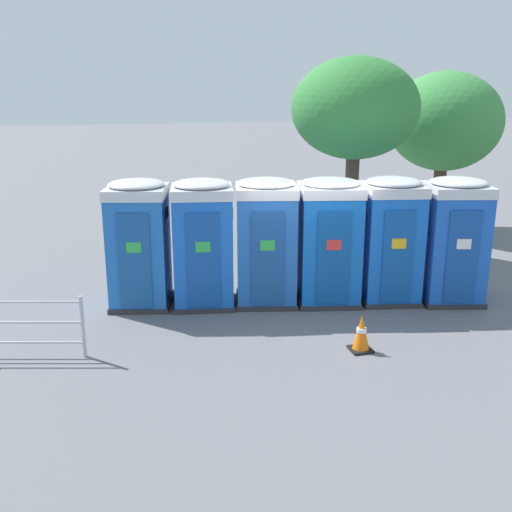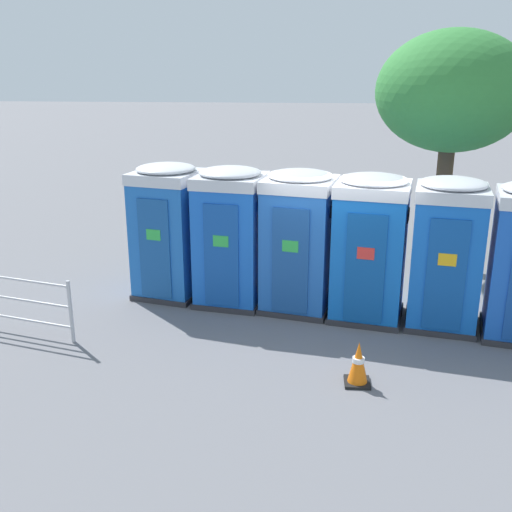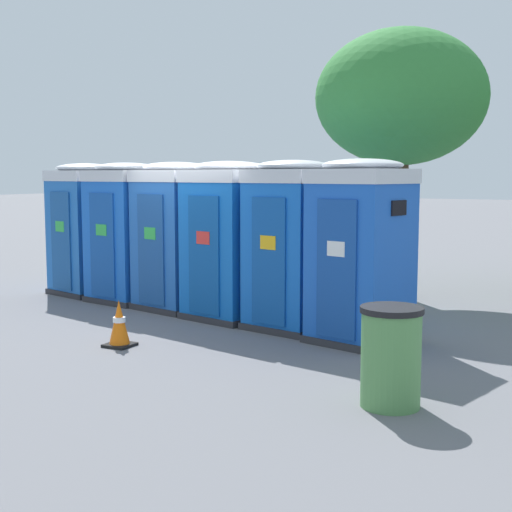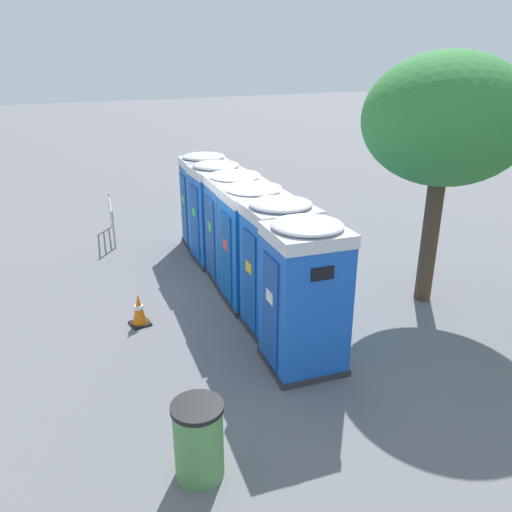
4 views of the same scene
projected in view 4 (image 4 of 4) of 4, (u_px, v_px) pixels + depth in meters
ground_plane at (249, 288)px, 11.20m from camera, size 120.00×120.00×0.00m
portapotty_0 at (205, 200)px, 13.43m from camera, size 1.41×1.44×2.54m
portapotty_1 at (217, 212)px, 12.32m from camera, size 1.38×1.38×2.54m
portapotty_2 at (235, 227)px, 11.25m from camera, size 1.45×1.44×2.54m
portapotty_3 at (253, 244)px, 10.14m from camera, size 1.45×1.43×2.54m
portapotty_4 at (279, 266)px, 9.06m from camera, size 1.37×1.40×2.54m
portapotty_5 at (304, 295)px, 7.93m from camera, size 1.43×1.44×2.54m
street_tree_1 at (445, 121)px, 9.39m from camera, size 3.14×3.14×4.97m
trash_can at (199, 440)px, 5.97m from camera, size 0.63×0.63×1.02m
traffic_cone at (139, 310)px, 9.55m from camera, size 0.36×0.36×0.64m
event_barrier at (112, 218)px, 14.33m from camera, size 1.99×0.57×1.05m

